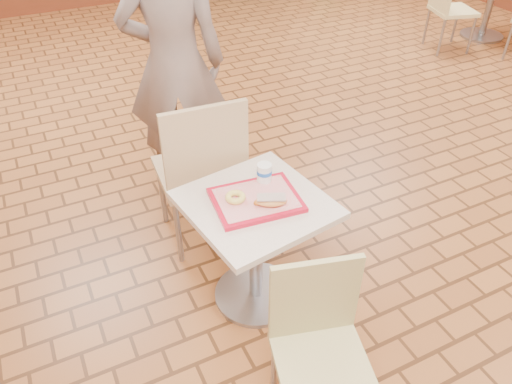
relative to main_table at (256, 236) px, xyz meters
name	(u,v)px	position (x,y,z in m)	size (l,w,h in m)	color
wainscot_band	(381,115)	(1.29, 0.67, 0.04)	(8.00, 10.00, 1.00)	#5D2511
main_table	(256,236)	(0.00, 0.00, 0.00)	(0.64, 0.64, 0.68)	beige
chair_main_front	(319,341)	(-0.05, -0.68, 0.00)	(0.46, 0.46, 0.81)	tan
chair_main_back	(202,167)	(-0.08, 0.54, 0.11)	(0.50, 0.50, 1.01)	tan
customer	(174,64)	(0.02, 1.22, 0.44)	(0.66, 0.43, 1.80)	#75615A
serving_tray	(256,200)	(0.00, 0.00, 0.23)	(0.41, 0.32, 0.03)	#B90D25
ring_donut	(235,197)	(-0.09, 0.03, 0.26)	(0.10, 0.10, 0.03)	#E1C452
long_john_donut	(270,201)	(0.04, -0.08, 0.27)	(0.17, 0.13, 0.05)	#DB8A40
paper_cup	(264,172)	(0.10, 0.11, 0.29)	(0.08, 0.08, 0.09)	white
chair_second_left	(448,4)	(3.46, 2.34, 0.05)	(0.51, 0.51, 0.90)	#DECA85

